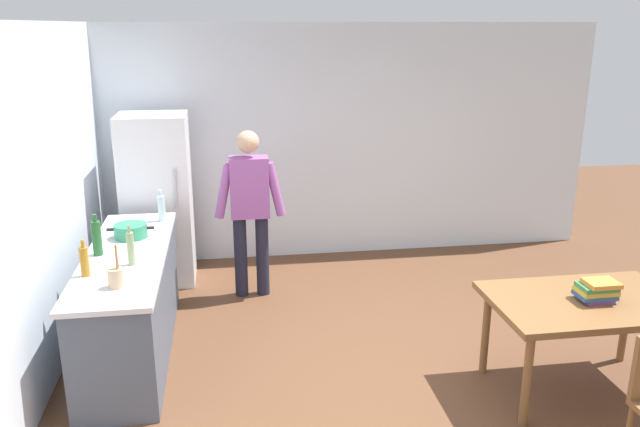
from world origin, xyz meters
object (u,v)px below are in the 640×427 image
at_px(bottle_vinegar_tall, 131,248).
at_px(book_stack, 597,290).
at_px(refrigerator, 157,200).
at_px(bottle_wine_green, 97,238).
at_px(bottle_water_clear, 162,208).
at_px(person, 250,203).
at_px(utensil_jar, 116,277).
at_px(cooking_pot, 131,231).
at_px(bottle_oil_amber, 84,261).
at_px(dining_table, 586,309).

relative_size(bottle_vinegar_tall, book_stack, 1.15).
xyz_separation_m(refrigerator, book_stack, (3.35, -2.73, -0.07)).
xyz_separation_m(refrigerator, bottle_wine_green, (-0.31, -1.63, 0.15)).
distance_m(refrigerator, bottle_vinegar_tall, 1.89).
bearing_deg(book_stack, bottle_water_clear, 148.59).
bearing_deg(bottle_water_clear, bottle_wine_green, -116.27).
height_order(person, utensil_jar, person).
bearing_deg(person, bottle_wine_green, -139.57).
bearing_deg(refrigerator, person, -30.23).
bearing_deg(cooking_pot, book_stack, -23.66).
relative_size(bottle_water_clear, bottle_wine_green, 0.88).
height_order(person, bottle_vinegar_tall, person).
height_order(refrigerator, book_stack, refrigerator).
relative_size(utensil_jar, bottle_wine_green, 0.94).
bearing_deg(refrigerator, book_stack, -39.22).
bearing_deg(bottle_vinegar_tall, cooking_pot, 98.09).
relative_size(cooking_pot, bottle_oil_amber, 1.43).
bearing_deg(refrigerator, bottle_vinegar_tall, -90.38).
relative_size(cooking_pot, bottle_water_clear, 1.33).
bearing_deg(cooking_pot, refrigerator, 84.95).
relative_size(bottle_water_clear, bottle_vinegar_tall, 0.94).
bearing_deg(refrigerator, cooking_pot, -95.05).
relative_size(refrigerator, bottle_wine_green, 5.29).
xyz_separation_m(cooking_pot, bottle_vinegar_tall, (0.10, -0.67, 0.08)).
distance_m(cooking_pot, book_stack, 3.77).
distance_m(person, utensil_jar, 2.04).
distance_m(bottle_water_clear, bottle_wine_green, 0.96).
bearing_deg(person, refrigerator, 149.77).
relative_size(person, bottle_wine_green, 5.00).
xyz_separation_m(refrigerator, bottle_water_clear, (0.12, -0.76, 0.13)).
bearing_deg(refrigerator, bottle_wine_green, -100.76).
relative_size(person, dining_table, 1.21).
bearing_deg(bottle_oil_amber, bottle_wine_green, 88.73).
xyz_separation_m(refrigerator, utensil_jar, (-0.06, -2.32, 0.08)).
bearing_deg(bottle_oil_amber, dining_table, -9.91).
bearing_deg(bottle_wine_green, bottle_vinegar_tall, -41.56).
distance_m(cooking_pot, utensil_jar, 1.10).
bearing_deg(bottle_vinegar_tall, refrigerator, 89.62).
height_order(dining_table, utensil_jar, utensil_jar).
xyz_separation_m(dining_table, cooking_pot, (-3.41, 1.48, 0.29)).
bearing_deg(person, bottle_vinegar_tall, -125.79).
xyz_separation_m(person, book_stack, (2.40, -2.18, -0.15)).
xyz_separation_m(bottle_oil_amber, bottle_wine_green, (0.01, 0.44, 0.03)).
bearing_deg(bottle_water_clear, refrigerator, 98.82).
height_order(bottle_vinegar_tall, book_stack, bottle_vinegar_tall).
distance_m(dining_table, utensil_jar, 3.40).
height_order(utensil_jar, bottle_oil_amber, utensil_jar).
xyz_separation_m(dining_table, utensil_jar, (-3.36, 0.38, 0.31)).
distance_m(refrigerator, dining_table, 4.27).
bearing_deg(bottle_water_clear, dining_table, -31.36).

